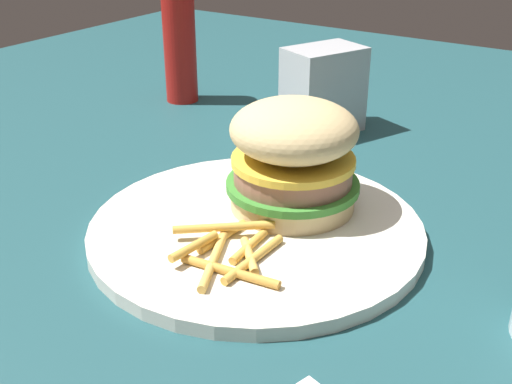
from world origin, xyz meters
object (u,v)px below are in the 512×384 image
(plate, at_px, (256,229))
(sandwich, at_px, (293,155))
(napkin_dispenser, at_px, (323,90))
(fries_pile, at_px, (229,250))
(ketchup_bottle, at_px, (180,48))

(plate, distance_m, sandwich, 0.07)
(plate, relative_size, sandwich, 2.41)
(plate, distance_m, napkin_dispenser, 0.28)
(fries_pile, xyz_separation_m, ketchup_bottle, (-0.31, -0.31, 0.06))
(napkin_dispenser, bearing_deg, sandwich, -135.01)
(sandwich, bearing_deg, fries_pile, 1.40)
(sandwich, bearing_deg, plate, -11.53)
(ketchup_bottle, bearing_deg, napkin_dispenser, 90.90)
(sandwich, distance_m, fries_pile, 0.11)
(sandwich, height_order, napkin_dispenser, sandwich)
(plate, height_order, napkin_dispenser, napkin_dispenser)
(plate, bearing_deg, napkin_dispenser, -163.61)
(plate, relative_size, ketchup_bottle, 1.95)
(plate, bearing_deg, ketchup_bottle, -131.08)
(plate, relative_size, fries_pile, 2.57)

